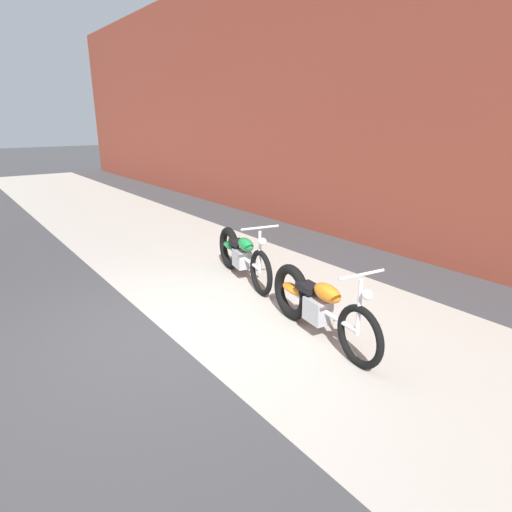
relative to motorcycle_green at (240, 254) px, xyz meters
name	(u,v)px	position (x,y,z in m)	size (l,w,h in m)	color
ground_plane	(169,336)	(1.16, -1.84, -0.40)	(80.00, 80.00, 0.00)	#38383A
sidewalk_slab	(281,301)	(1.16, -0.09, -0.40)	(36.00, 3.50, 0.01)	#9E998E
brick_building_wall	(443,82)	(1.16, 3.36, 2.68)	(36.00, 0.50, 6.15)	brown
motorcycle_green	(240,254)	(0.00, 0.00, 0.00)	(1.98, 0.72, 1.03)	black
motorcycle_orange	(314,303)	(2.14, -0.41, 0.00)	(2.00, 0.64, 1.03)	black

